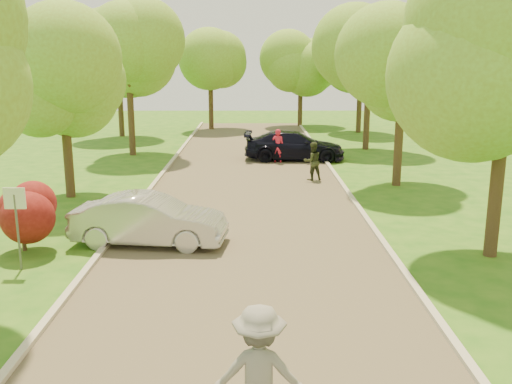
{
  "coord_description": "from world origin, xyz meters",
  "views": [
    {
      "loc": [
        0.22,
        -9.97,
        5.34
      ],
      "look_at": [
        0.31,
        7.22,
        1.3
      ],
      "focal_mm": 40.0,
      "sensor_mm": 36.0,
      "label": 1
    }
  ],
  "objects_px": {
    "dark_sedan": "(294,146)",
    "skateboarder": "(259,374)",
    "street_sign": "(16,211)",
    "person_olive": "(312,161)",
    "person_striped": "(278,146)",
    "silver_sedan": "(149,220)"
  },
  "relations": [
    {
      "from": "silver_sedan",
      "to": "person_olive",
      "type": "xyz_separation_m",
      "value": [
        5.69,
        9.03,
        0.12
      ]
    },
    {
      "from": "street_sign",
      "to": "person_olive",
      "type": "xyz_separation_m",
      "value": [
        8.67,
        11.08,
        -0.7
      ]
    },
    {
      "from": "dark_sedan",
      "to": "skateboarder",
      "type": "height_order",
      "value": "skateboarder"
    },
    {
      "from": "silver_sedan",
      "to": "skateboarder",
      "type": "xyz_separation_m",
      "value": [
        3.12,
        -9.0,
        0.39
      ]
    },
    {
      "from": "skateboarder",
      "to": "silver_sedan",
      "type": "bearing_deg",
      "value": -67.36
    },
    {
      "from": "skateboarder",
      "to": "person_striped",
      "type": "relative_size",
      "value": 1.13
    },
    {
      "from": "street_sign",
      "to": "person_olive",
      "type": "relative_size",
      "value": 1.26
    },
    {
      "from": "silver_sedan",
      "to": "person_striped",
      "type": "bearing_deg",
      "value": -10.99
    },
    {
      "from": "silver_sedan",
      "to": "street_sign",
      "type": "bearing_deg",
      "value": 131.36
    },
    {
      "from": "street_sign",
      "to": "skateboarder",
      "type": "xyz_separation_m",
      "value": [
        6.1,
        -6.95,
        -0.44
      ]
    },
    {
      "from": "person_striped",
      "to": "dark_sedan",
      "type": "bearing_deg",
      "value": -120.42
    },
    {
      "from": "dark_sedan",
      "to": "skateboarder",
      "type": "relative_size",
      "value": 2.68
    },
    {
      "from": "silver_sedan",
      "to": "dark_sedan",
      "type": "relative_size",
      "value": 0.84
    },
    {
      "from": "dark_sedan",
      "to": "person_striped",
      "type": "relative_size",
      "value": 3.02
    },
    {
      "from": "silver_sedan",
      "to": "skateboarder",
      "type": "distance_m",
      "value": 9.53
    },
    {
      "from": "skateboarder",
      "to": "person_olive",
      "type": "height_order",
      "value": "skateboarder"
    },
    {
      "from": "street_sign",
      "to": "silver_sedan",
      "type": "distance_m",
      "value": 3.71
    },
    {
      "from": "person_striped",
      "to": "silver_sedan",
      "type": "bearing_deg",
      "value": 91.14
    },
    {
      "from": "silver_sedan",
      "to": "dark_sedan",
      "type": "xyz_separation_m",
      "value": [
        5.25,
        14.24,
        0.04
      ]
    },
    {
      "from": "person_striped",
      "to": "person_olive",
      "type": "height_order",
      "value": "person_striped"
    },
    {
      "from": "skateboarder",
      "to": "person_striped",
      "type": "height_order",
      "value": "skateboarder"
    },
    {
      "from": "skateboarder",
      "to": "person_striped",
      "type": "xyz_separation_m",
      "value": [
        1.22,
        22.45,
        -0.24
      ]
    }
  ]
}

